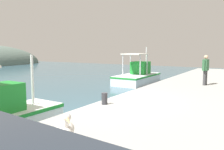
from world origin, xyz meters
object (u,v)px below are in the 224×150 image
(fishing_boat_third, at_px, (138,76))
(fisherman_standing, at_px, (205,69))
(mooring_bollard_second, at_px, (104,99))
(pelican, at_px, (65,130))

(fishing_boat_third, xyz_separation_m, fisherman_standing, (-3.64, -5.84, 1.12))
(mooring_bollard_second, bearing_deg, fisherman_standing, -18.74)
(fishing_boat_third, height_order, pelican, fishing_boat_third)
(pelican, xyz_separation_m, fisherman_standing, (10.34, -0.86, 0.52))
(fisherman_standing, relative_size, mooring_bollard_second, 3.97)
(pelican, height_order, mooring_bollard_second, pelican)
(fishing_boat_third, relative_size, mooring_bollard_second, 11.78)
(pelican, bearing_deg, mooring_bollard_second, 21.76)
(pelican, bearing_deg, fishing_boat_third, 19.62)
(fisherman_standing, height_order, mooring_bollard_second, fisherman_standing)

